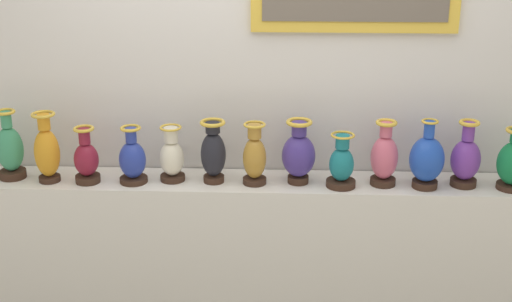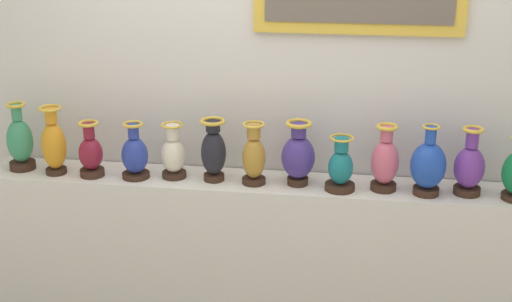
{
  "view_description": "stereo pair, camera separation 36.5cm",
  "coord_description": "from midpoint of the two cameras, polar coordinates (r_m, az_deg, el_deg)",
  "views": [
    {
      "loc": [
        0.15,
        -3.56,
        2.32
      ],
      "look_at": [
        0.0,
        0.0,
        1.04
      ],
      "focal_mm": 49.46,
      "sensor_mm": 36.0,
      "label": 1
    },
    {
      "loc": [
        0.51,
        -3.53,
        2.32
      ],
      "look_at": [
        0.0,
        0.0,
        1.04
      ],
      "focal_mm": 49.46,
      "sensor_mm": 36.0,
      "label": 2
    }
  ],
  "objects": [
    {
      "name": "vase_burgundy",
      "position": [
        3.94,
        -16.17,
        -0.7
      ],
      "size": [
        0.13,
        0.13,
        0.31
      ],
      "color": "#382319",
      "rests_on": "display_shelf"
    },
    {
      "name": "vase_amber",
      "position": [
        4.0,
        -19.1,
        -0.05
      ],
      "size": [
        0.14,
        0.14,
        0.39
      ],
      "color": "#382319",
      "rests_on": "display_shelf"
    },
    {
      "name": "vase_rose",
      "position": [
        3.77,
        7.64,
        -0.55
      ],
      "size": [
        0.15,
        0.15,
        0.36
      ],
      "color": "#382319",
      "rests_on": "display_shelf"
    },
    {
      "name": "display_shelf",
      "position": [
        4.03,
        -2.62,
        -8.14
      ],
      "size": [
        3.04,
        0.34,
        0.86
      ],
      "primitive_type": "cube",
      "color": "silver",
      "rests_on": "ground_plane"
    },
    {
      "name": "vase_indigo",
      "position": [
        3.76,
        0.7,
        -0.29
      ],
      "size": [
        0.18,
        0.18,
        0.35
      ],
      "color": "#382319",
      "rests_on": "display_shelf"
    },
    {
      "name": "vase_violet",
      "position": [
        3.84,
        14.02,
        -0.69
      ],
      "size": [
        0.16,
        0.16,
        0.36
      ],
      "color": "#382319",
      "rests_on": "display_shelf"
    },
    {
      "name": "back_wall",
      "position": [
        3.89,
        -2.41,
        6.97
      ],
      "size": [
        5.61,
        0.14,
        2.89
      ],
      "color": "silver",
      "rests_on": "ground_plane"
    },
    {
      "name": "vase_ivory",
      "position": [
        3.86,
        -9.53,
        -0.55
      ],
      "size": [
        0.13,
        0.13,
        0.31
      ],
      "color": "#382319",
      "rests_on": "display_shelf"
    },
    {
      "name": "vase_onyx",
      "position": [
        3.8,
        -6.23,
        -0.18
      ],
      "size": [
        0.14,
        0.14,
        0.35
      ],
      "color": "#382319",
      "rests_on": "display_shelf"
    },
    {
      "name": "vase_teal",
      "position": [
        3.74,
        4.17,
        -1.16
      ],
      "size": [
        0.16,
        0.16,
        0.3
      ],
      "color": "#382319",
      "rests_on": "display_shelf"
    },
    {
      "name": "vase_cobalt",
      "position": [
        3.87,
        -12.64,
        -0.74
      ],
      "size": [
        0.15,
        0.15,
        0.32
      ],
      "color": "#382319",
      "rests_on": "display_shelf"
    },
    {
      "name": "vase_jade",
      "position": [
        4.12,
        -21.71,
        0.02
      ],
      "size": [
        0.15,
        0.15,
        0.39
      ],
      "color": "#382319",
      "rests_on": "display_shelf"
    },
    {
      "name": "vase_ochre",
      "position": [
        3.76,
        -2.9,
        -0.53
      ],
      "size": [
        0.13,
        0.13,
        0.34
      ],
      "color": "#382319",
      "rests_on": "display_shelf"
    },
    {
      "name": "vase_sapphire",
      "position": [
        3.77,
        10.98,
        -0.75
      ],
      "size": [
        0.18,
        0.18,
        0.38
      ],
      "color": "#382319",
      "rests_on": "display_shelf"
    }
  ]
}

